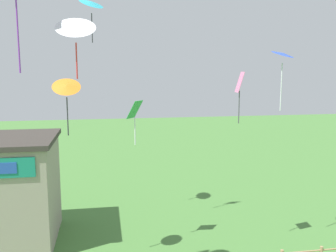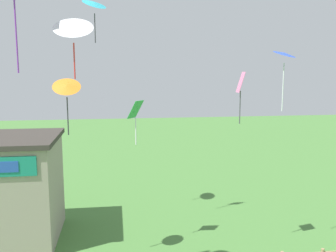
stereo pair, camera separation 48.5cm
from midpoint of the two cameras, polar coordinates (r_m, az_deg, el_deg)
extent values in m
cone|color=#2DB2C6|center=(21.32, -12.29, 17.86)|extent=(1.79, 1.77, 0.66)
cylinder|color=#2D2D33|center=(21.15, -12.17, 14.39)|extent=(0.05, 0.05, 1.54)
cube|color=green|center=(17.43, -5.89, 2.51)|extent=(0.83, 0.87, 0.85)
cylinder|color=white|center=(17.57, -5.84, -0.83)|extent=(0.05, 0.05, 1.28)
cone|color=white|center=(13.25, -14.99, 14.52)|extent=(1.35, 1.19, 0.83)
cylinder|color=red|center=(13.18, -14.79, 9.57)|extent=(0.05, 0.05, 1.21)
cone|color=orange|center=(15.88, -16.08, 5.88)|extent=(1.23, 1.10, 0.72)
cylinder|color=#333338|center=(15.98, -15.90, 1.40)|extent=(0.05, 0.05, 1.58)
cube|color=pink|center=(17.31, 10.08, 6.60)|extent=(0.37, 0.73, 0.93)
cylinder|color=#4C4C51|center=(17.38, 9.98, 2.85)|extent=(0.05, 0.05, 1.50)
cone|color=blue|center=(18.11, 16.34, 10.54)|extent=(1.47, 1.46, 0.40)
cylinder|color=silver|center=(18.12, 16.13, 5.72)|extent=(0.05, 0.05, 2.21)
cylinder|color=purple|center=(13.30, -22.90, 12.82)|extent=(0.05, 0.05, 2.49)
camera|label=1|loc=(0.24, -90.85, -0.13)|focal=40.00mm
camera|label=2|loc=(0.24, 89.15, 0.13)|focal=40.00mm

